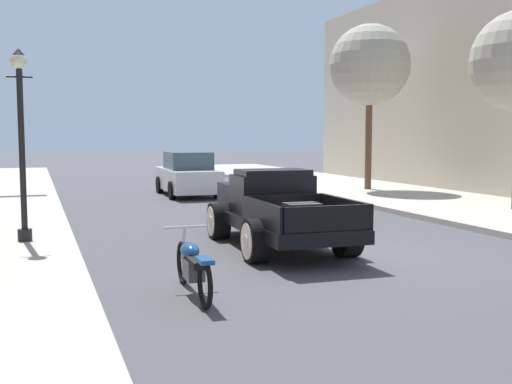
{
  "coord_description": "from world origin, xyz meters",
  "views": [
    {
      "loc": [
        -5.24,
        -10.41,
        2.3
      ],
      "look_at": [
        -0.53,
        2.6,
        1.0
      ],
      "focal_mm": 43.01,
      "sensor_mm": 36.0,
      "label": 1
    }
  ],
  "objects_px": {
    "motorcycle_parked": "(193,265)",
    "street_tree_second": "(370,66)",
    "hotrod_truck_black": "(274,209)",
    "street_lamp_near": "(21,130)",
    "car_background_white": "(187,175)"
  },
  "relations": [
    {
      "from": "motorcycle_parked",
      "to": "street_tree_second",
      "type": "height_order",
      "value": "street_tree_second"
    },
    {
      "from": "car_background_white",
      "to": "street_tree_second",
      "type": "distance_m",
      "value": 8.29
    },
    {
      "from": "hotrod_truck_black",
      "to": "street_tree_second",
      "type": "relative_size",
      "value": 0.78
    },
    {
      "from": "motorcycle_parked",
      "to": "car_background_white",
      "type": "xyz_separation_m",
      "value": [
        3.34,
        14.19,
        0.33
      ]
    },
    {
      "from": "hotrod_truck_black",
      "to": "street_lamp_near",
      "type": "distance_m",
      "value": 5.33
    },
    {
      "from": "hotrod_truck_black",
      "to": "street_lamp_near",
      "type": "xyz_separation_m",
      "value": [
        -4.87,
        1.39,
        1.63
      ]
    },
    {
      "from": "hotrod_truck_black",
      "to": "motorcycle_parked",
      "type": "height_order",
      "value": "hotrod_truck_black"
    },
    {
      "from": "motorcycle_parked",
      "to": "street_tree_second",
      "type": "distance_m",
      "value": 17.15
    },
    {
      "from": "hotrod_truck_black",
      "to": "car_background_white",
      "type": "xyz_separation_m",
      "value": [
        0.78,
        10.83,
        0.01
      ]
    },
    {
      "from": "motorcycle_parked",
      "to": "car_background_white",
      "type": "height_order",
      "value": "car_background_white"
    },
    {
      "from": "hotrod_truck_black",
      "to": "street_lamp_near",
      "type": "bearing_deg",
      "value": 164.04
    },
    {
      "from": "street_lamp_near",
      "to": "street_tree_second",
      "type": "height_order",
      "value": "street_tree_second"
    },
    {
      "from": "motorcycle_parked",
      "to": "hotrod_truck_black",
      "type": "bearing_deg",
      "value": 52.66
    },
    {
      "from": "street_tree_second",
      "to": "street_lamp_near",
      "type": "bearing_deg",
      "value": -147.29
    },
    {
      "from": "hotrod_truck_black",
      "to": "motorcycle_parked",
      "type": "bearing_deg",
      "value": -127.34
    }
  ]
}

